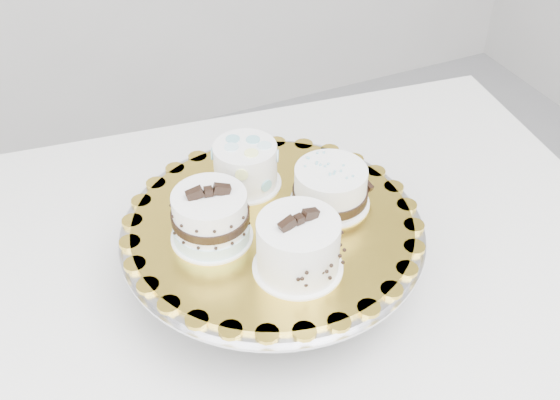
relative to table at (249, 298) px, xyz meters
name	(u,v)px	position (x,y,z in m)	size (l,w,h in m)	color
table	(249,298)	(0.00, 0.00, 0.00)	(1.29, 0.94, 0.75)	silver
cake_stand	(273,244)	(0.02, -0.05, 0.15)	(0.41, 0.41, 0.11)	gray
cake_board	(273,224)	(0.02, -0.05, 0.19)	(0.38, 0.38, 0.01)	gold
cake_swirl	(298,247)	(0.01, -0.15, 0.23)	(0.12, 0.12, 0.09)	white
cake_banded	(211,218)	(-0.07, -0.05, 0.23)	(0.11, 0.11, 0.09)	white
cake_dots	(245,165)	(0.02, 0.04, 0.23)	(0.11, 0.11, 0.07)	white
cake_ribbon	(331,187)	(0.11, -0.05, 0.22)	(0.12, 0.12, 0.06)	white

